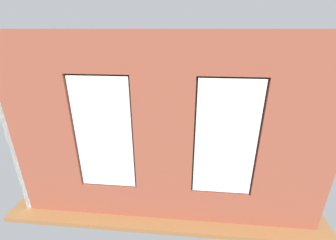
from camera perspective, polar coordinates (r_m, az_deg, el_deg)
name	(u,v)px	position (r m, az deg, el deg)	size (l,w,h in m)	color
ground_plane	(173,152)	(7.04, 1.40, -8.20)	(6.40, 5.96, 0.10)	brown
brick_wall_with_windows	(163,139)	(3.91, -1.16, -4.81)	(5.80, 0.30, 3.51)	brown
white_wall_right	(73,95)	(6.93, -22.93, 5.76)	(0.10, 4.96, 3.51)	silver
couch_by_window	(172,182)	(5.20, 0.99, -15.47)	(1.77, 0.87, 0.80)	black
couch_left	(252,154)	(6.62, 20.63, -8.08)	(0.91, 1.86, 0.80)	black
coffee_table	(158,143)	(6.73, -2.45, -5.75)	(1.22, 0.87, 0.41)	#A87547
cup_ceramic	(158,140)	(6.68, -2.47, -5.02)	(0.08, 0.08, 0.10)	#4C4C51
candle_jar	(170,138)	(6.78, 0.53, -4.58)	(0.08, 0.08, 0.09)	#B7333D
table_plant_small	(154,135)	(6.76, -3.64, -3.81)	(0.18, 0.18, 0.27)	#9E5638
remote_black	(145,142)	(6.64, -5.77, -5.65)	(0.05, 0.17, 0.02)	black
remote_silver	(161,143)	(6.57, -1.82, -5.86)	(0.05, 0.17, 0.02)	#B2B2B7
media_console	(100,131)	(7.96, -16.89, -2.71)	(0.92, 0.42, 0.57)	black
tv_flatscreen	(98,112)	(7.71, -17.46, 2.07)	(1.24, 0.20, 0.84)	black
potted_plant_between_couches	(234,168)	(5.08, 16.44, -11.73)	(1.18, 1.12, 1.55)	#9E5638
potted_plant_beside_window_right	(95,175)	(5.42, -17.96, -13.12)	(0.85, 0.85, 1.11)	#47423D
potted_plant_corner_far_left	(279,185)	(5.37, 26.40, -14.58)	(0.55, 0.55, 0.79)	brown
potted_plant_near_tv	(105,136)	(6.89, -15.61, -4.04)	(0.54, 0.54, 0.91)	gray
potted_plant_corner_near_left	(241,111)	(8.73, 18.02, 2.25)	(0.76, 0.76, 1.08)	beige
potted_plant_mid_room_small	(199,138)	(7.32, 7.78, -4.58)	(0.21, 0.21, 0.38)	brown
potted_plant_foreground_right	(120,111)	(8.92, -12.21, 2.29)	(0.95, 0.98, 1.25)	#47423D
potted_plant_by_left_couch	(230,130)	(7.69, 15.41, -2.50)	(0.37, 0.37, 0.59)	#47423D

